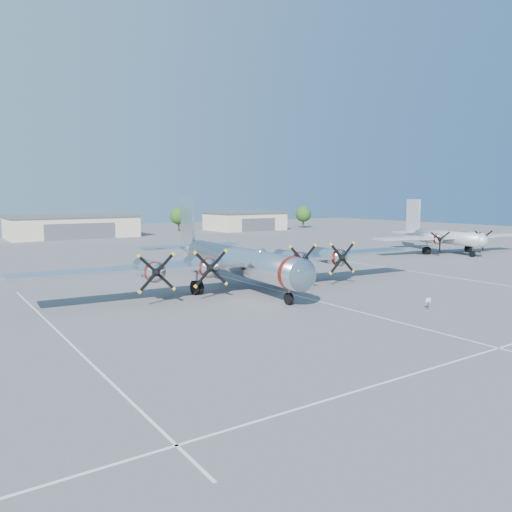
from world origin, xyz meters
TOP-DOWN VIEW (x-y plane):
  - ground at (0.00, 0.00)m, footprint 260.00×260.00m
  - parking_lines at (0.00, -1.75)m, footprint 60.00×50.08m
  - hangar_center at (0.00, 81.96)m, footprint 28.60×14.60m
  - hangar_east at (48.00, 81.96)m, footprint 20.60×14.60m
  - tree_east at (30.00, 88.00)m, footprint 4.80×4.80m
  - tree_far_east at (68.00, 80.00)m, footprint 4.80×4.80m
  - main_bomber_b29 at (-2.46, 5.55)m, footprint 45.36×32.59m
  - twin_engine_east at (43.87, 13.31)m, footprint 32.27×26.29m
  - info_placard at (5.48, -12.60)m, footprint 0.51×0.13m

SIDE VIEW (x-z plane):
  - ground at x=0.00m, z-range 0.00..0.00m
  - main_bomber_b29 at x=-2.46m, z-range -4.80..4.80m
  - twin_engine_east at x=43.87m, z-range -4.50..4.50m
  - parking_lines at x=0.00m, z-range 0.00..0.01m
  - info_placard at x=5.48m, z-range 0.20..1.18m
  - hangar_center at x=0.00m, z-range 0.01..5.41m
  - hangar_east at x=48.00m, z-range 0.01..5.41m
  - tree_east at x=30.00m, z-range 0.90..7.54m
  - tree_far_east at x=68.00m, z-range 0.90..7.54m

